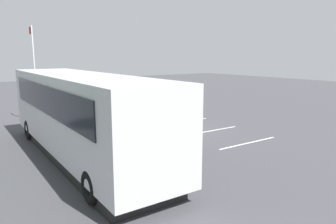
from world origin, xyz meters
name	(u,v)px	position (x,y,z in m)	size (l,w,h in m)	color
ground_plane	(162,131)	(0.00, 0.00, 0.00)	(80.00, 80.00, 0.00)	#424247
tour_bus	(80,116)	(-1.76, 5.02, 1.65)	(11.41, 2.70, 3.25)	silver
spectator_far_left	(170,127)	(-3.30, 1.90, 1.09)	(0.58, 0.33, 1.82)	#473823
spectator_left	(152,124)	(-2.38, 2.13, 1.09)	(0.58, 0.36, 1.82)	black
spectator_centre	(139,123)	(-1.42, 2.23, 0.98)	(0.57, 0.38, 1.66)	black
spectator_right	(136,117)	(-0.59, 1.93, 1.09)	(0.57, 0.39, 1.81)	black
parked_motorcycle_silver	(122,132)	(-0.72, 2.75, 0.48)	(2.05, 0.58, 0.99)	black
stunt_motorcycle	(173,102)	(2.52, -2.57, 1.02)	(1.97, 0.72, 1.75)	black
flagpole	(35,76)	(5.85, 4.87, 2.75)	(0.78, 0.36, 5.60)	silver
traffic_cone	(177,120)	(0.58, -1.42, 0.30)	(0.34, 0.34, 0.63)	orange
bay_line_a	(248,143)	(-4.18, -1.91, 0.00)	(0.16, 3.60, 0.01)	white
bay_line_b	(208,131)	(-1.47, -1.91, 0.00)	(0.17, 4.05, 0.01)	white
bay_line_c	(177,122)	(1.25, -1.91, 0.00)	(0.18, 4.55, 0.01)	white
bay_line_d	(152,115)	(3.97, -1.91, 0.00)	(0.16, 3.58, 0.01)	white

